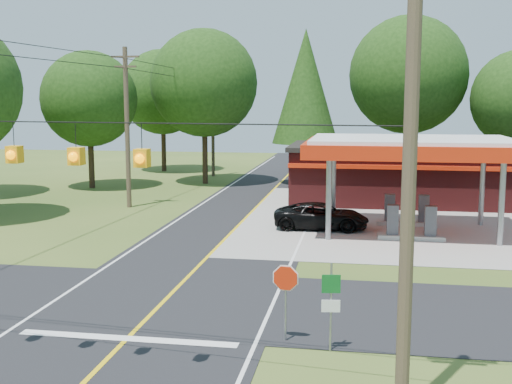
# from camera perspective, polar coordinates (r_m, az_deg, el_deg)

# --- Properties ---
(ground) EXTENTS (120.00, 120.00, 0.00)m
(ground) POSITION_cam_1_polar(r_m,az_deg,el_deg) (22.45, -8.10, -9.55)
(ground) COLOR #37511C
(ground) RESTS_ON ground
(main_highway) EXTENTS (8.00, 120.00, 0.02)m
(main_highway) POSITION_cam_1_polar(r_m,az_deg,el_deg) (22.45, -8.10, -9.52)
(main_highway) COLOR black
(main_highway) RESTS_ON ground
(cross_road) EXTENTS (70.00, 7.00, 0.02)m
(cross_road) POSITION_cam_1_polar(r_m,az_deg,el_deg) (22.45, -8.10, -9.51)
(cross_road) COLOR black
(cross_road) RESTS_ON ground
(lane_center_yellow) EXTENTS (0.15, 110.00, 0.00)m
(lane_center_yellow) POSITION_cam_1_polar(r_m,az_deg,el_deg) (22.44, -8.10, -9.48)
(lane_center_yellow) COLOR yellow
(lane_center_yellow) RESTS_ON main_highway
(gas_canopy) EXTENTS (10.60, 7.40, 4.88)m
(gas_canopy) POSITION_cam_1_polar(r_m,az_deg,el_deg) (33.54, 13.63, 3.66)
(gas_canopy) COLOR gray
(gas_canopy) RESTS_ON ground
(convenience_store) EXTENTS (16.40, 7.55, 3.80)m
(convenience_store) POSITION_cam_1_polar(r_m,az_deg,el_deg) (43.76, 13.90, 1.60)
(convenience_store) COLOR #541818
(convenience_store) RESTS_ON ground
(utility_pole_near_right) EXTENTS (1.80, 0.30, 11.50)m
(utility_pole_near_right) POSITION_cam_1_polar(r_m,az_deg,el_deg) (13.42, 13.56, 4.25)
(utility_pole_near_right) COLOR #473828
(utility_pole_near_right) RESTS_ON ground
(utility_pole_far_left) EXTENTS (1.80, 0.30, 10.00)m
(utility_pole_far_left) POSITION_cam_1_polar(r_m,az_deg,el_deg) (41.05, -11.39, 5.85)
(utility_pole_far_left) COLOR #473828
(utility_pole_far_left) RESTS_ON ground
(utility_pole_north) EXTENTS (0.30, 0.30, 9.50)m
(utility_pole_north) POSITION_cam_1_polar(r_m,az_deg,el_deg) (56.91, -3.86, 6.18)
(utility_pole_north) COLOR #473828
(utility_pole_north) RESTS_ON ground
(overhead_beacons) EXTENTS (17.04, 2.04, 1.03)m
(overhead_beacons) POSITION_cam_1_polar(r_m,az_deg,el_deg) (16.22, -18.36, 5.62)
(overhead_beacons) COLOR black
(overhead_beacons) RESTS_ON ground
(treeline_backdrop) EXTENTS (70.27, 51.59, 13.30)m
(treeline_backdrop) POSITION_cam_1_polar(r_m,az_deg,el_deg) (44.73, 2.10, 9.13)
(treeline_backdrop) COLOR #332316
(treeline_backdrop) RESTS_ON ground
(suv_car) EXTENTS (4.99, 4.99, 1.37)m
(suv_car) POSITION_cam_1_polar(r_m,az_deg,el_deg) (34.02, 5.83, -2.17)
(suv_car) COLOR black
(suv_car) RESTS_ON ground
(octagonal_stop_sign) EXTENTS (0.79, 0.16, 2.26)m
(octagonal_stop_sign) POSITION_cam_1_polar(r_m,az_deg,el_deg) (18.21, 2.64, -8.23)
(octagonal_stop_sign) COLOR gray
(octagonal_stop_sign) RESTS_ON ground
(route_sign_post) EXTENTS (0.51, 0.12, 2.48)m
(route_sign_post) POSITION_cam_1_polar(r_m,az_deg,el_deg) (17.68, 6.68, -9.41)
(route_sign_post) COLOR gray
(route_sign_post) RESTS_ON ground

